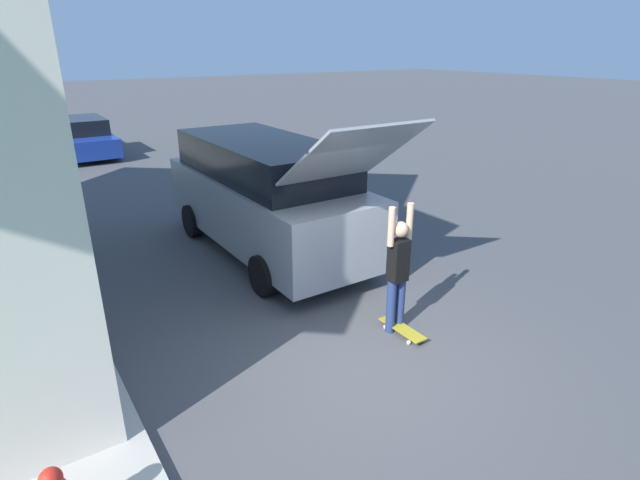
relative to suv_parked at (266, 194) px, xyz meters
name	(u,v)px	position (x,y,z in m)	size (l,w,h in m)	color
ground_plane	(361,360)	(-0.76, -3.94, -1.16)	(120.00, 120.00, 0.00)	#49494C
sidewalk	(7,262)	(-4.36, 2.06, -1.11)	(1.80, 80.00, 0.10)	#ADA89E
suv_parked	(266,194)	(0.00, 0.00, 0.00)	(2.12, 5.94, 2.88)	gray
car_down_street	(83,137)	(-1.26, 11.92, -0.51)	(1.84, 4.49, 1.35)	navy
skateboarder	(398,269)	(0.09, -3.62, -0.20)	(0.41, 0.22, 1.86)	navy
skateboard	(402,329)	(0.10, -3.78, -1.08)	(0.23, 0.78, 0.10)	#A89323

